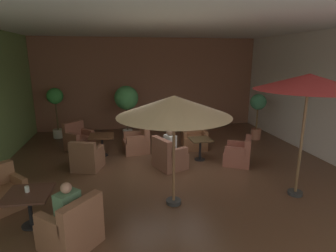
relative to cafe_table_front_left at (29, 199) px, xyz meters
name	(u,v)px	position (x,y,z in m)	size (l,w,h in m)	color
ground_plane	(171,172)	(3.02, 1.93, -0.54)	(9.54, 10.09, 0.02)	brown
wall_back_brick	(149,84)	(3.02, 6.93, 1.38)	(9.54, 0.08, 3.82)	brown
wall_right_plain	(334,97)	(7.75, 1.93, 1.38)	(0.08, 10.09, 3.82)	silver
ceiling_slab	(172,22)	(3.02, 1.93, 3.32)	(9.54, 10.09, 0.06)	silver
cafe_table_front_left	(29,199)	(0.00, 0.00, 0.00)	(0.81, 0.81, 0.66)	black
armchair_front_left_north	(72,228)	(0.83, -0.73, -0.20)	(1.10, 1.10, 0.90)	brown
armchair_front_left_east	(2,193)	(-0.77, 0.81, -0.22)	(1.05, 1.05, 0.87)	#8E5C3E
cafe_table_front_right	(200,144)	(4.04, 2.66, -0.03)	(0.63, 0.63, 0.66)	black
armchair_front_right_north	(169,157)	(3.00, 2.22, -0.21)	(0.98, 1.03, 0.89)	#8C5744
armchair_front_right_east	(239,154)	(5.04, 2.12, -0.23)	(1.00, 1.02, 0.82)	brown
armchair_front_right_south	(194,139)	(4.17, 3.79, -0.22)	(0.89, 0.87, 0.83)	brown
cafe_table_mid_center	(102,139)	(1.12, 3.58, 0.01)	(0.78, 0.78, 0.66)	black
armchair_mid_center_north	(137,143)	(2.24, 3.71, -0.21)	(0.86, 0.85, 0.88)	#925841
armchair_mid_center_east	(79,140)	(0.32, 4.35, -0.20)	(1.05, 1.05, 0.92)	brown
armchair_mid_center_south	(87,159)	(0.77, 2.52, -0.22)	(0.91, 0.93, 0.86)	brown
patio_umbrella_tall_red	(309,83)	(5.53, 0.17, 1.99)	(2.20, 2.20, 2.71)	#2D2D2D
patio_umbrella_center_beige	(174,106)	(2.74, 0.30, 1.56)	(2.27, 2.27, 2.31)	#2D2D2D
potted_tree_left_corner	(126,100)	(1.99, 5.39, 0.94)	(0.89, 0.89, 2.00)	silver
potted_tree_mid_left	(56,104)	(-0.64, 5.95, 0.79)	(0.60, 0.60, 1.91)	beige
potted_tree_mid_right	(258,109)	(6.76, 4.35, 0.62)	(0.58, 0.58, 1.72)	#A7644C
patron_blue_shirt	(68,205)	(0.80, -0.70, 0.21)	(0.43, 0.44, 0.67)	#527655
patron_by_window	(170,142)	(3.04, 2.23, 0.23)	(0.34, 0.40, 0.70)	silver
iced_drink_cup	(27,189)	(-0.02, 0.05, 0.18)	(0.08, 0.08, 0.11)	white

